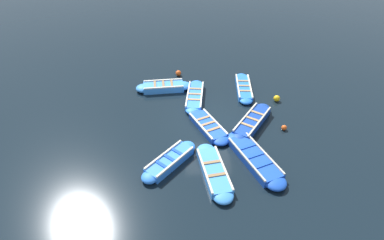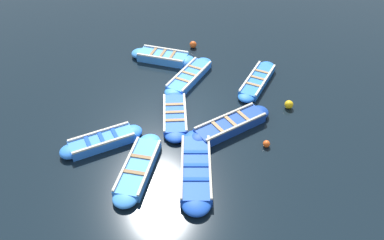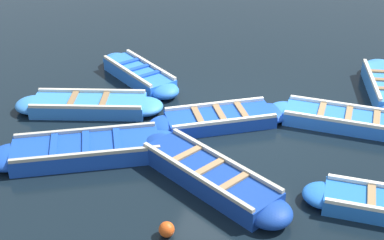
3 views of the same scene
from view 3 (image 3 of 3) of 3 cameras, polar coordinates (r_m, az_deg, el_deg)
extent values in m
plane|color=black|center=(11.87, 4.90, -1.01)|extent=(120.00, 120.00, 0.00)
cube|color=#1947B7|center=(11.95, 2.99, 0.08)|extent=(1.91, 2.53, 0.28)
ellipsoid|color=#1947B7|center=(11.71, -2.62, -0.58)|extent=(1.14, 1.15, 0.28)
ellipsoid|color=#1947B7|center=(12.31, 8.32, 0.71)|extent=(1.14, 1.15, 0.28)
cube|color=silver|center=(11.52, 3.57, -0.15)|extent=(1.15, 2.11, 0.07)
cube|color=silver|center=(12.22, 2.47, 1.73)|extent=(1.15, 2.11, 0.07)
cube|color=olive|center=(11.76, 0.63, 0.48)|extent=(0.78, 0.49, 0.04)
cube|color=olive|center=(11.88, 3.01, 0.75)|extent=(0.78, 0.49, 0.04)
cube|color=olive|center=(12.01, 5.33, 1.02)|extent=(0.78, 0.49, 0.04)
cube|color=#3884E0|center=(12.71, -10.92, 1.51)|extent=(1.44, 2.74, 0.30)
ellipsoid|color=#3884E0|center=(13.06, -16.52, 1.57)|extent=(1.00, 1.02, 0.30)
ellipsoid|color=#3884E0|center=(12.50, -5.06, 1.44)|extent=(1.00, 1.02, 0.30)
cube|color=beige|center=(12.27, -11.38, 1.38)|extent=(0.62, 2.52, 0.07)
cube|color=beige|center=(12.99, -10.64, 3.10)|extent=(0.62, 2.52, 0.07)
cube|color=olive|center=(12.72, -12.62, 2.21)|extent=(0.81, 0.31, 0.04)
cube|color=olive|center=(12.56, -9.34, 2.19)|extent=(0.81, 0.31, 0.04)
ellipsoid|color=blue|center=(9.91, 13.88, -7.81)|extent=(0.78, 0.80, 0.28)
cube|color=#9E7A51|center=(9.85, 18.62, -7.69)|extent=(0.72, 0.17, 0.04)
cube|color=#1947B7|center=(11.00, -11.17, -3.18)|extent=(2.13, 3.10, 0.34)
ellipsoid|color=#1947B7|center=(11.17, -18.73, -3.78)|extent=(1.25, 1.26, 0.34)
ellipsoid|color=#1947B7|center=(11.03, -3.53, -2.52)|extent=(1.25, 1.26, 0.34)
cube|color=#B2AD9E|center=(10.50, -11.26, -3.61)|extent=(1.25, 2.67, 0.07)
cube|color=#B2AD9E|center=(11.30, -11.28, -1.05)|extent=(1.25, 2.67, 0.07)
cube|color=#1947B7|center=(10.95, -14.53, -2.62)|extent=(0.87, 0.49, 0.04)
cube|color=#1947B7|center=(10.90, -11.26, -2.35)|extent=(0.87, 0.49, 0.04)
cube|color=#1947B7|center=(10.89, -7.98, -2.07)|extent=(0.87, 0.49, 0.04)
cube|color=blue|center=(12.37, 16.29, -0.07)|extent=(1.10, 2.84, 0.29)
ellipsoid|color=blue|center=(12.45, 9.97, 0.94)|extent=(0.87, 0.89, 0.29)
cube|color=silver|center=(11.93, 16.26, -0.20)|extent=(0.30, 2.72, 0.07)
cube|color=silver|center=(12.64, 16.54, 1.49)|extent=(0.30, 2.72, 0.07)
cube|color=#9E7A51|center=(12.31, 13.68, 1.04)|extent=(0.78, 0.20, 0.04)
cube|color=#9E7A51|center=(12.29, 16.40, 0.61)|extent=(0.78, 0.20, 0.04)
cube|color=#9E7A51|center=(12.31, 19.11, 0.17)|extent=(0.78, 0.20, 0.04)
ellipsoid|color=#3884E0|center=(15.18, 19.44, 5.22)|extent=(1.02, 1.00, 0.38)
cube|color=silver|center=(13.93, 18.66, 4.21)|extent=(2.32, 0.37, 0.07)
cube|color=navy|center=(10.01, 1.86, -6.02)|extent=(2.28, 2.89, 0.38)
ellipsoid|color=navy|center=(10.90, -3.50, -2.79)|extent=(1.10, 1.11, 0.38)
ellipsoid|color=navy|center=(9.26, 8.26, -9.76)|extent=(1.10, 1.11, 0.38)
cube|color=#B2AD9E|center=(9.66, 0.24, -5.84)|extent=(1.60, 2.42, 0.07)
cube|color=#B2AD9E|center=(10.11, 3.44, -4.10)|extent=(1.60, 2.42, 0.07)
cube|color=#9E7A51|center=(10.26, -0.54, -3.60)|extent=(0.71, 0.52, 0.04)
cube|color=#9E7A51|center=(9.89, 1.88, -5.02)|extent=(0.71, 0.52, 0.04)
cube|color=#9E7A51|center=(9.54, 4.49, -6.54)|extent=(0.71, 0.52, 0.04)
cube|color=blue|center=(14.06, -5.69, 4.83)|extent=(2.10, 2.33, 0.35)
ellipsoid|color=blue|center=(15.00, -8.07, 6.31)|extent=(1.04, 1.04, 0.35)
ellipsoid|color=blue|center=(13.15, -2.98, 3.13)|extent=(1.04, 1.04, 0.35)
cube|color=beige|center=(13.81, -6.98, 5.24)|extent=(1.52, 1.84, 0.07)
cube|color=beige|center=(14.14, -4.50, 5.97)|extent=(1.52, 1.84, 0.07)
cube|color=#1947B7|center=(14.38, -6.78, 6.19)|extent=(0.63, 0.55, 0.04)
cube|color=#1947B7|center=(13.98, -5.73, 5.55)|extent=(0.63, 0.55, 0.04)
cube|color=#1947B7|center=(13.59, -4.61, 4.88)|extent=(0.63, 0.55, 0.04)
sphere|color=#E05119|center=(8.94, -2.72, -11.58)|extent=(0.26, 0.26, 0.26)
camera|label=1|loc=(17.95, -45.23, 33.25)|focal=28.00mm
camera|label=2|loc=(13.68, -65.38, 30.55)|focal=35.00mm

